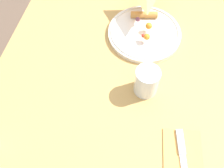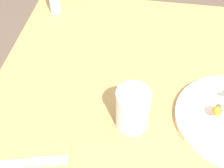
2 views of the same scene
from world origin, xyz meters
The scene contains 4 objects.
dining_table centered at (0.00, 0.00, 0.61)m, with size 0.99×0.89×0.71m.
milk_glass centered at (0.13, 0.06, 0.76)m, with size 0.08×0.08×0.10m.
napkin_folded centered at (0.35, 0.21, 0.71)m, with size 0.21×0.14×0.00m.
butter_knife centered at (0.34, 0.21, 0.72)m, with size 0.20×0.06×0.01m.
Camera 2 is at (0.10, 0.54, 1.33)m, focal length 55.00 mm.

